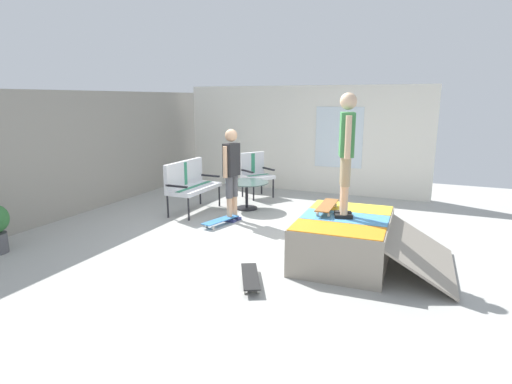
% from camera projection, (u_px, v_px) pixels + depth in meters
% --- Properties ---
extents(ground_plane, '(12.00, 12.00, 0.10)m').
position_uv_depth(ground_plane, '(262.00, 241.00, 6.92)').
color(ground_plane, '#A8A8A3').
extents(back_wall_cinderblock, '(9.00, 0.20, 2.39)m').
position_uv_depth(back_wall_cinderblock, '(73.00, 153.00, 8.19)').
color(back_wall_cinderblock, gray).
rests_on(back_wall_cinderblock, ground_plane).
extents(house_facade, '(0.23, 6.00, 2.54)m').
position_uv_depth(house_facade, '(303.00, 139.00, 10.22)').
color(house_facade, white).
rests_on(house_facade, ground_plane).
extents(skate_ramp, '(1.77, 2.10, 0.64)m').
position_uv_depth(skate_ramp, '(346.00, 239.00, 5.86)').
color(skate_ramp, gray).
rests_on(skate_ramp, ground_plane).
extents(patio_bench, '(1.26, 0.57, 1.02)m').
position_uv_depth(patio_bench, '(189.00, 181.00, 8.41)').
color(patio_bench, black).
rests_on(patio_bench, ground_plane).
extents(patio_chair_near_house, '(0.82, 0.80, 1.02)m').
position_uv_depth(patio_chair_near_house, '(255.00, 170.00, 9.69)').
color(patio_chair_near_house, black).
rests_on(patio_chair_near_house, ground_plane).
extents(patio_table, '(0.90, 0.90, 0.57)m').
position_uv_depth(patio_table, '(247.00, 190.00, 8.63)').
color(patio_table, black).
rests_on(patio_table, ground_plane).
extents(person_watching, '(0.48, 0.28, 1.70)m').
position_uv_depth(person_watching, '(232.00, 168.00, 7.67)').
color(person_watching, navy).
rests_on(person_watching, ground_plane).
extents(person_skater, '(0.46, 0.31, 1.68)m').
position_uv_depth(person_skater, '(346.00, 146.00, 5.61)').
color(person_skater, black).
rests_on(person_skater, skate_ramp).
extents(skateboard_by_bench, '(0.82, 0.39, 0.10)m').
position_uv_depth(skateboard_by_bench, '(221.00, 220.00, 7.59)').
color(skateboard_by_bench, '#3372B2').
rests_on(skateboard_by_bench, ground_plane).
extents(skateboard_spare, '(0.80, 0.55, 0.10)m').
position_uv_depth(skateboard_spare, '(250.00, 277.00, 5.20)').
color(skateboard_spare, black).
rests_on(skateboard_spare, ground_plane).
extents(skateboard_on_ramp, '(0.81, 0.24, 0.10)m').
position_uv_depth(skateboard_on_ramp, '(327.00, 206.00, 6.07)').
color(skateboard_on_ramp, brown).
rests_on(skateboard_on_ramp, skate_ramp).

